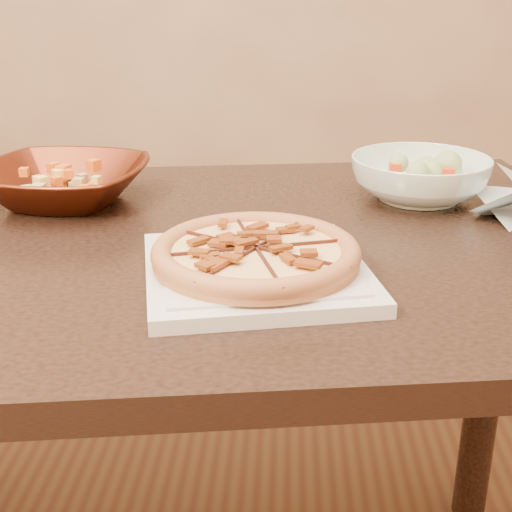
% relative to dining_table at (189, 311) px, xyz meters
% --- Properties ---
extents(dining_table, '(1.36, 0.97, 0.75)m').
position_rel_dining_table_xyz_m(dining_table, '(0.00, 0.00, 0.00)').
color(dining_table, black).
rests_on(dining_table, floor).
extents(plate, '(0.31, 0.31, 0.02)m').
position_rel_dining_table_xyz_m(plate, '(0.11, -0.14, 0.13)').
color(plate, silver).
rests_on(plate, dining_table).
extents(pizza, '(0.25, 0.25, 0.03)m').
position_rel_dining_table_xyz_m(pizza, '(0.11, -0.14, 0.15)').
color(pizza, '#B57241').
rests_on(pizza, plate).
extents(bronze_bowl, '(0.29, 0.29, 0.06)m').
position_rel_dining_table_xyz_m(bronze_bowl, '(-0.22, 0.16, 0.15)').
color(bronze_bowl, '#622614').
rests_on(bronze_bowl, dining_table).
extents(mixed_dish, '(0.13, 0.12, 0.03)m').
position_rel_dining_table_xyz_m(mixed_dish, '(-0.22, 0.16, 0.19)').
color(mixed_dish, tan).
rests_on(mixed_dish, bronze_bowl).
extents(salad_bowl, '(0.27, 0.27, 0.07)m').
position_rel_dining_table_xyz_m(salad_bowl, '(0.36, 0.20, 0.15)').
color(salad_bowl, white).
rests_on(salad_bowl, dining_table).
extents(salad, '(0.09, 0.12, 0.04)m').
position_rel_dining_table_xyz_m(salad, '(0.36, 0.20, 0.20)').
color(salad, '#A5BA76').
rests_on(salad, salad_bowl).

